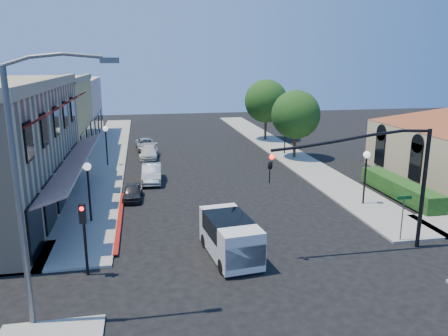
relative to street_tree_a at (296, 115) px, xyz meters
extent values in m
plane|color=black|center=(-8.80, -22.00, -4.19)|extent=(120.00, 120.00, 0.00)
cube|color=gray|center=(-17.55, 5.00, -4.13)|extent=(3.50, 50.00, 0.12)
cube|color=gray|center=(-0.05, 5.00, -4.13)|extent=(3.50, 50.00, 0.12)
cube|color=maroon|center=(-15.70, -14.00, -4.19)|extent=(0.25, 10.00, 0.06)
cube|color=tan|center=(-19.45, -11.00, 3.61)|extent=(0.50, 18.20, 0.60)
cube|color=#561416|center=(-18.40, -11.00, -1.14)|extent=(1.75, 17.00, 0.67)
cube|color=#571411|center=(-18.75, -18.00, 2.36)|extent=(1.02, 1.50, 0.60)
cube|color=#571411|center=(-18.75, -14.60, 2.36)|extent=(1.02, 1.50, 0.60)
cube|color=#571411|center=(-18.75, -11.20, 2.36)|extent=(1.02, 1.50, 0.60)
cube|color=#571411|center=(-18.75, -7.80, 2.36)|extent=(1.02, 1.50, 0.60)
cube|color=#571411|center=(-18.75, -4.40, 2.36)|extent=(1.02, 1.50, 0.60)
cube|color=black|center=(-19.25, -18.50, -2.59)|extent=(0.12, 2.60, 2.60)
cube|color=black|center=(-19.25, -15.10, -2.59)|extent=(0.12, 2.60, 2.60)
cube|color=black|center=(-19.25, -11.70, -2.59)|extent=(0.12, 2.60, 2.60)
cube|color=black|center=(-19.25, -8.30, -2.59)|extent=(0.12, 2.60, 2.60)
cube|color=black|center=(-19.25, -4.90, -2.59)|extent=(0.12, 2.60, 2.60)
cube|color=tan|center=(-24.30, 4.00, -0.39)|extent=(10.00, 12.00, 7.60)
cube|color=beige|center=(-24.30, 16.00, -0.69)|extent=(10.00, 12.00, 7.00)
cube|color=black|center=(5.65, -10.50, -2.39)|extent=(0.12, 1.40, 2.80)
cube|color=black|center=(5.65, -5.50, -2.39)|extent=(0.12, 1.40, 2.80)
cube|color=#173D11|center=(2.90, -13.00, -4.19)|extent=(1.40, 8.00, 1.10)
cylinder|color=black|center=(0.00, 0.00, -3.14)|extent=(0.28, 0.28, 2.10)
sphere|color=#173D11|center=(0.00, 0.00, 0.01)|extent=(4.56, 4.56, 4.56)
cylinder|color=black|center=(0.00, 10.00, -3.06)|extent=(0.28, 0.28, 2.27)
sphere|color=#173D11|center=(0.00, 10.00, 0.36)|extent=(4.94, 4.94, 4.94)
cylinder|color=black|center=(-0.80, -20.50, -1.19)|extent=(0.20, 0.20, 6.00)
cylinder|color=black|center=(-4.70, -20.50, 1.41)|extent=(7.80, 0.14, 0.14)
imported|color=black|center=(-8.60, -20.50, 0.51)|extent=(0.20, 0.16, 1.00)
sphere|color=#FF0C0C|center=(-8.60, -20.68, 0.81)|extent=(0.22, 0.22, 0.22)
cylinder|color=black|center=(-16.80, -20.50, -2.69)|extent=(0.12, 0.12, 3.00)
cube|color=black|center=(-16.80, -20.65, -1.29)|extent=(0.28, 0.22, 0.85)
sphere|color=#FF0C0C|center=(-16.80, -20.77, -1.04)|extent=(0.18, 0.18, 0.18)
cylinder|color=#595B5E|center=(-18.30, -24.00, 0.31)|extent=(0.20, 0.20, 9.00)
cylinder|color=#595B5E|center=(-16.80, -24.00, 5.06)|extent=(3.00, 0.12, 0.12)
cube|color=#595B5E|center=(-15.10, -24.00, 4.96)|extent=(0.60, 0.25, 0.18)
cylinder|color=#595B5E|center=(-1.30, -19.80, -2.94)|extent=(0.06, 0.06, 2.50)
cube|color=#0C591E|center=(-1.30, -19.80, -1.79)|extent=(0.80, 0.04, 0.18)
cylinder|color=black|center=(-17.30, -14.00, -2.59)|extent=(0.12, 0.12, 3.20)
sphere|color=white|center=(-17.30, -14.00, -0.84)|extent=(0.44, 0.44, 0.44)
cylinder|color=black|center=(-17.30, 0.00, -2.59)|extent=(0.12, 0.12, 3.20)
sphere|color=white|center=(-17.30, 0.00, -0.84)|extent=(0.44, 0.44, 0.44)
cylinder|color=black|center=(-0.30, -14.00, -2.59)|extent=(0.12, 0.12, 3.20)
sphere|color=white|center=(-0.30, -14.00, -0.84)|extent=(0.44, 0.44, 0.44)
cylinder|color=black|center=(-0.30, 2.00, -2.59)|extent=(0.12, 0.12, 3.20)
sphere|color=white|center=(-0.30, 2.00, -0.84)|extent=(0.44, 0.44, 0.44)
cube|color=silver|center=(-10.31, -19.88, -3.15)|extent=(2.38, 4.55, 1.78)
cube|color=silver|center=(-10.09, -21.75, -3.25)|extent=(1.89, 0.80, 0.99)
cube|color=black|center=(-10.13, -21.41, -2.76)|extent=(1.68, 0.30, 0.89)
cube|color=black|center=(-10.34, -19.59, -2.71)|extent=(2.19, 2.78, 0.89)
cylinder|color=black|center=(-10.97, -21.46, -3.87)|extent=(0.32, 0.68, 0.65)
cylinder|color=black|center=(-11.32, -18.51, -3.87)|extent=(0.32, 0.68, 0.65)
cylinder|color=black|center=(-9.30, -21.26, -3.87)|extent=(0.32, 0.68, 0.65)
cylinder|color=black|center=(-9.64, -18.31, -3.87)|extent=(0.32, 0.68, 0.65)
imported|color=black|center=(-15.00, -10.00, -3.67)|extent=(1.40, 3.14, 1.05)
imported|color=#B3B6B8|center=(-13.60, -5.85, -3.52)|extent=(1.63, 4.18, 1.36)
imported|color=silver|center=(-13.60, 2.77, -3.61)|extent=(2.00, 4.15, 1.16)
imported|color=#B0B2B6|center=(-13.89, 6.95, -3.62)|extent=(2.23, 4.26, 1.14)
camera|label=1|loc=(-14.18, -38.75, 4.97)|focal=35.00mm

